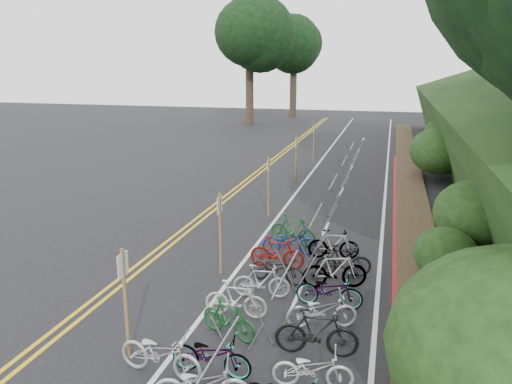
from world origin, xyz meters
TOP-DOWN VIEW (x-y plane):
  - ground at (0.00, 0.00)m, footprint 120.00×120.00m
  - road_markings at (0.63, 10.10)m, footprint 7.47×80.00m
  - red_curb at (5.70, 12.00)m, footprint 0.25×28.00m
  - bike_rack_front at (2.52, -1.00)m, footprint 1.13×3.19m
  - bike_racks_rest at (3.00, 13.00)m, footprint 1.14×23.00m
  - signpost_near at (0.14, 0.31)m, footprint 0.08×0.40m
  - signposts_rest at (0.60, 14.00)m, footprint 0.08×18.40m
  - bike_front at (1.09, -0.10)m, footprint 0.90×1.96m
  - bike_valet at (3.06, 2.25)m, footprint 3.22×12.88m

SIDE VIEW (x-z plane):
  - ground at x=0.00m, z-range 0.00..0.00m
  - road_markings at x=0.63m, z-range 0.00..0.01m
  - red_curb at x=5.70m, z-range 0.00..0.10m
  - bike_valet at x=3.06m, z-range -0.06..1.03m
  - bike_front at x=1.09m, z-range 0.00..0.99m
  - bike_rack_front at x=2.52m, z-range 0.28..1.43m
  - bike_racks_rest at x=3.00m, z-range 0.27..1.44m
  - signpost_near at x=0.14m, z-range 0.18..2.66m
  - signposts_rest at x=0.60m, z-range 0.18..2.68m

